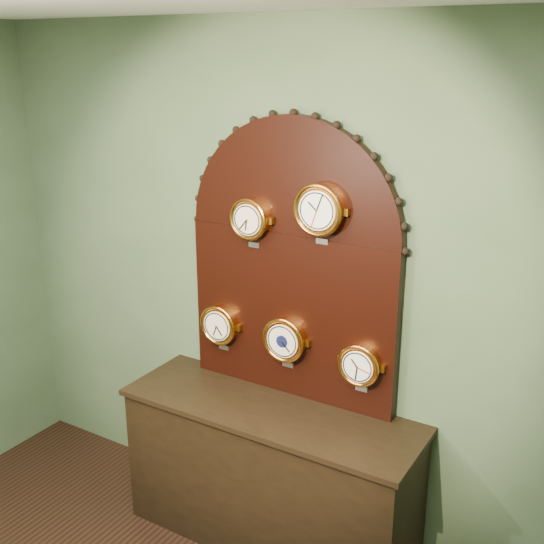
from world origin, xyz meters
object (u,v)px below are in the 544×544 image
Objects in this scene: display_board at (292,253)px; roman_clock at (250,219)px; hygrometer at (220,325)px; tide_clock at (360,365)px; shop_counter at (270,477)px; arabic_clock at (320,210)px; barometer at (285,339)px.

display_board is 0.28m from roman_clock.
tide_clock is (0.86, 0.00, -0.03)m from hygrometer.
shop_counter is 1.42m from roman_clock.
display_board is (0.00, 0.22, 1.23)m from shop_counter.
roman_clock is 0.93m from tide_clock.
shop_counter is 1.05× the size of display_board.
roman_clock is 0.96× the size of hygrometer.
hygrometer is at bearing 179.93° from arabic_clock.
hygrometer is (-0.61, 0.00, -0.73)m from arabic_clock.
tide_clock is (0.43, -0.07, -0.50)m from display_board.
tide_clock reaches higher than shop_counter.
arabic_clock reaches higher than barometer.
barometer reaches higher than tide_clock.
hygrometer is at bearing -179.93° from roman_clock.
barometer is at bearing -179.90° from tide_clock.
shop_counter is 5.12× the size of arabic_clock.
roman_clock reaches higher than tide_clock.
display_board is at bearing 160.29° from arabic_clock.
arabic_clock is at bearing -0.07° from hygrometer.
arabic_clock is at bearing 39.00° from shop_counter.
shop_counter is 5.86× the size of roman_clock.
roman_clock is at bearing -162.59° from display_board.
arabic_clock is (0.19, -0.07, 0.27)m from display_board.
roman_clock is at bearing 180.00° from tide_clock.
display_board reaches higher than tide_clock.
display_board is 5.56× the size of tide_clock.
barometer is at bearing 90.05° from shop_counter.
roman_clock is 0.99× the size of tide_clock.
barometer is at bearing -90.12° from display_board.
hygrometer is at bearing 179.93° from barometer.
roman_clock is at bearing 179.78° from barometer.
shop_counter is at bearing -89.95° from barometer.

